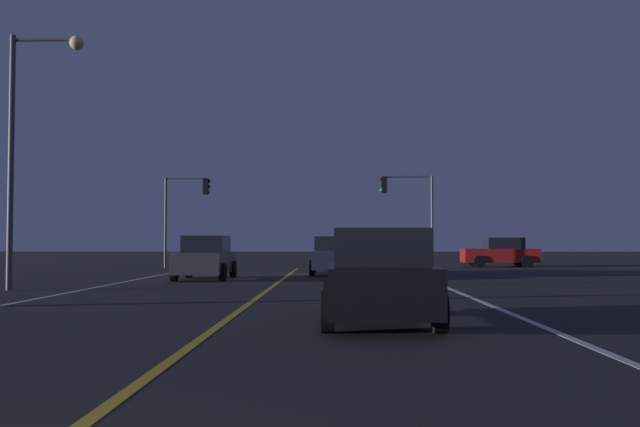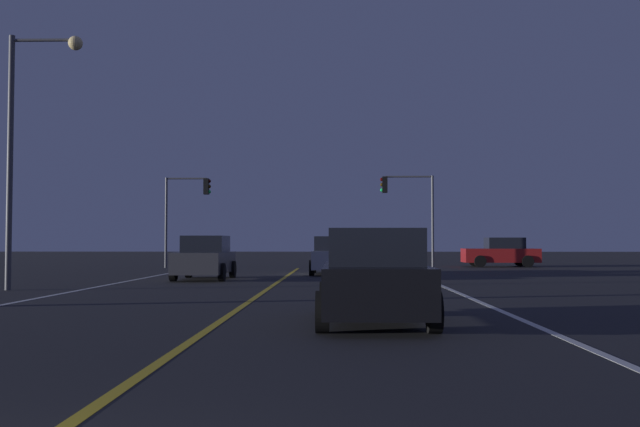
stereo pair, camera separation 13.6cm
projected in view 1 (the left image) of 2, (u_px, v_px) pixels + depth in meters
The scene contains 10 objects.
lane_edge_right at pixel (479, 300), 17.78m from camera, with size 0.16×42.38×0.01m, color silver.
lane_edge_left at pixel (32, 300), 18.01m from camera, with size 0.16×42.38×0.01m, color silver.
lane_center_divider at pixel (254, 300), 17.90m from camera, with size 0.16×42.38×0.01m, color gold.
car_oncoming at pixel (205, 258), 27.69m from camera, with size 2.02×4.30×1.70m.
car_lead_same_lane at pixel (379, 278), 12.77m from camera, with size 2.02×4.30×1.70m.
car_crossing_side at pixel (501, 253), 41.48m from camera, with size 4.30×2.02×1.70m.
car_ahead_far at pixel (333, 256), 31.96m from camera, with size 2.02×4.30×1.70m.
traffic_light_near_right at pixel (407, 199), 39.59m from camera, with size 2.98×0.36×5.14m.
traffic_light_near_left at pixel (187, 201), 39.84m from camera, with size 2.58×0.36×5.06m.
street_lamp_left_mid at pixel (29, 127), 21.70m from camera, with size 2.28×0.44×7.80m.
Camera 1 is at (2.04, -2.74, 1.48)m, focal length 39.99 mm.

